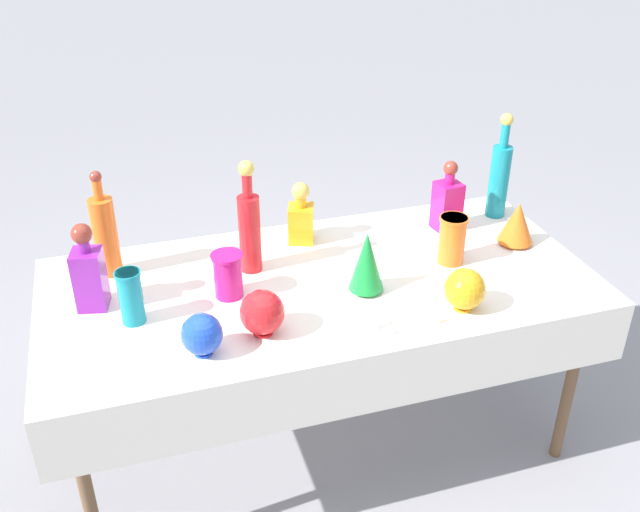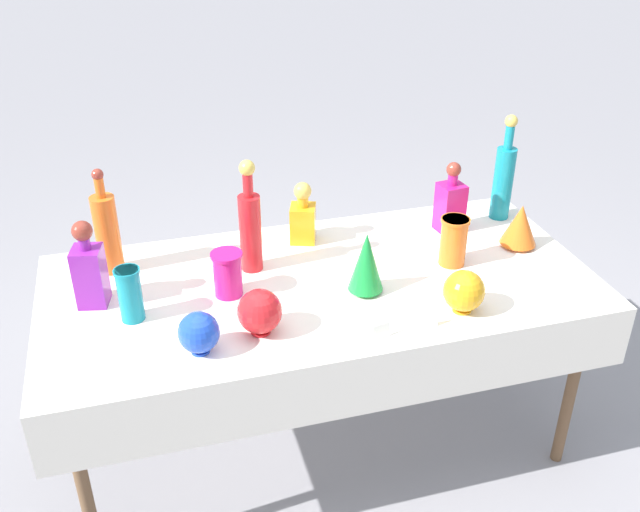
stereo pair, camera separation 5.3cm
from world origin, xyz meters
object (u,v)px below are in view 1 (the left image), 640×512
tall_bottle_0 (105,234)px  round_bowl_2 (202,334)px  fluted_vase_0 (517,223)px  slender_vase_2 (228,274)px  tall_bottle_2 (499,176)px  fluted_vase_1 (367,261)px  square_decanter_1 (301,217)px  square_decanter_0 (89,273)px  round_bowl_0 (465,289)px  tall_bottle_1 (249,226)px  slender_vase_1 (131,295)px  square_decanter_2 (447,202)px  round_bowl_1 (262,312)px  slender_vase_0 (452,238)px

tall_bottle_0 → round_bowl_2: (0.24, -0.57, -0.09)m
fluted_vase_0 → slender_vase_2: bearing=-177.8°
tall_bottle_2 → fluted_vase_1: size_ratio=1.96×
slender_vase_2 → square_decanter_1: bearing=42.0°
tall_bottle_2 → square_decanter_0: 1.64m
round_bowl_0 → round_bowl_2: round_bowl_0 is taller
tall_bottle_1 → round_bowl_2: tall_bottle_1 is taller
tall_bottle_0 → slender_vase_1: size_ratio=2.13×
square_decanter_0 → slender_vase_1: square_decanter_0 is taller
square_decanter_2 → fluted_vase_1: size_ratio=1.29×
tall_bottle_0 → round_bowl_1: (0.44, -0.52, -0.08)m
fluted_vase_0 → tall_bottle_1: bearing=173.8°
tall_bottle_0 → tall_bottle_1: 0.51m
tall_bottle_0 → square_decanter_2: (1.30, -0.04, -0.04)m
slender_vase_2 → round_bowl_1: slender_vase_2 is taller
fluted_vase_0 → slender_vase_0: bearing=-169.7°
square_decanter_0 → tall_bottle_0: bearing=72.7°
round_bowl_1 → square_decanter_0: bearing=147.8°
square_decanter_1 → slender_vase_2: 0.46m
round_bowl_1 → round_bowl_2: bearing=-166.0°
fluted_vase_1 → slender_vase_2: bearing=167.0°
square_decanter_0 → round_bowl_2: 0.48m
tall_bottle_0 → tall_bottle_1: bearing=-14.4°
square_decanter_1 → square_decanter_2: square_decanter_2 is taller
slender_vase_2 → fluted_vase_1: fluted_vase_1 is taller
slender_vase_0 → round_bowl_0: slender_vase_0 is taller
slender_vase_2 → tall_bottle_1: bearing=54.2°
tall_bottle_1 → square_decanter_1: bearing=33.8°
tall_bottle_0 → fluted_vase_1: (0.84, -0.38, -0.04)m
round_bowl_0 → round_bowl_1: size_ratio=0.97×
fluted_vase_1 → round_bowl_1: fluted_vase_1 is taller
square_decanter_1 → tall_bottle_2: bearing=-1.5°
slender_vase_0 → fluted_vase_1: size_ratio=0.82×
square_decanter_1 → slender_vase_1: square_decanter_1 is taller
round_bowl_1 → tall_bottle_0: bearing=129.9°
round_bowl_0 → tall_bottle_2: bearing=52.8°
tall_bottle_2 → square_decanter_0: (-1.62, -0.22, -0.05)m
slender_vase_0 → tall_bottle_2: bearing=40.4°
square_decanter_2 → fluted_vase_0: 0.28m
square_decanter_1 → round_bowl_0: size_ratio=1.68×
tall_bottle_1 → square_decanter_2: 0.82m
square_decanter_1 → round_bowl_1: 0.62m
tall_bottle_2 → square_decanter_2: (-0.25, -0.05, -0.06)m
slender_vase_0 → round_bowl_2: bearing=-163.6°
slender_vase_0 → slender_vase_1: size_ratio=0.99×
tall_bottle_1 → fluted_vase_0: (1.02, -0.11, -0.09)m
slender_vase_2 → slender_vase_0: bearing=-0.8°
square_decanter_0 → square_decanter_2: 1.38m
round_bowl_2 → tall_bottle_1: bearing=61.1°
square_decanter_2 → tall_bottle_0: bearing=178.1°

